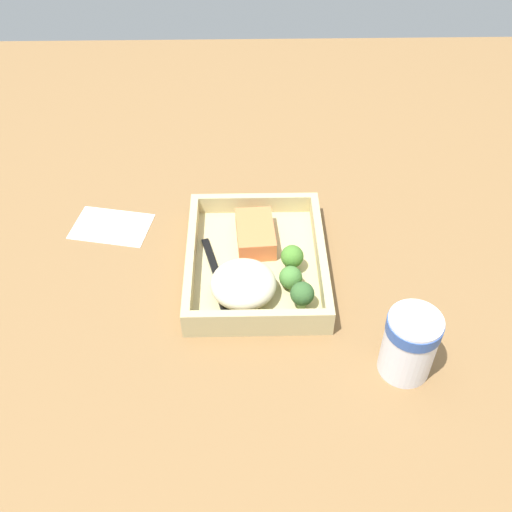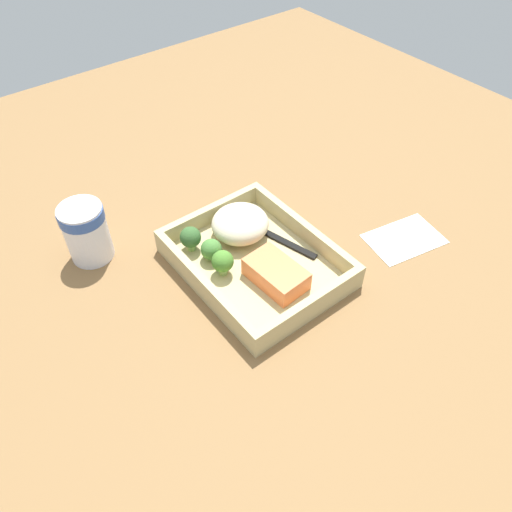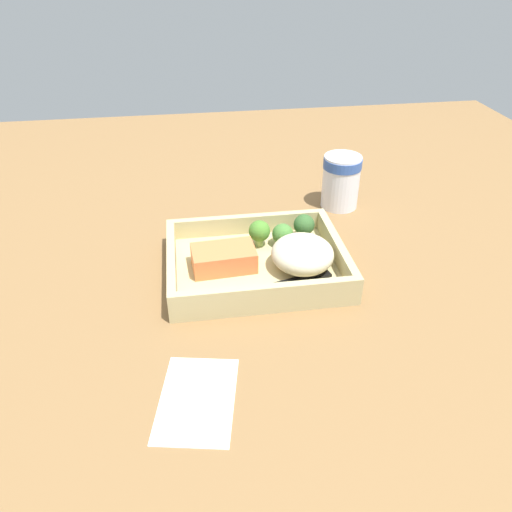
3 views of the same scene
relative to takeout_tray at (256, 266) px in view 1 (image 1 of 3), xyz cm
name	(u,v)px [view 1 (image 1 of 3)]	position (x,y,z in cm)	size (l,w,h in cm)	color
ground_plane	(256,273)	(0.00, 0.00, -1.60)	(160.00, 160.00, 2.00)	brown
takeout_tray	(256,266)	(0.00, 0.00, 0.00)	(26.12, 20.69, 1.20)	tan
tray_rim	(256,256)	(0.00, 0.00, 2.14)	(26.12, 20.69, 3.09)	tan
salmon_fillet	(256,234)	(-4.83, 0.11, 2.19)	(9.25, 5.70, 3.18)	#EC7541
mashed_potatoes	(243,284)	(6.60, -1.91, 3.05)	(9.20, 9.39, 4.90)	beige
broccoli_floret_1	(292,257)	(1.35, 5.30, 3.12)	(3.39, 3.39, 4.33)	#82A65B
broccoli_floret_2	(291,278)	(5.01, 4.88, 2.54)	(3.36, 3.36, 3.68)	#789758
broccoli_floret_3	(302,294)	(8.74, 6.23, 3.11)	(3.39, 3.39, 4.32)	#76A059
fork	(219,280)	(3.56, -5.59, 0.82)	(15.68, 5.75, 0.44)	black
paper_cup	(410,342)	(18.55, 18.93, 4.88)	(6.92, 6.92, 9.80)	silver
receipt_slip	(112,226)	(-10.13, -23.60, -0.48)	(8.20, 12.39, 0.24)	white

